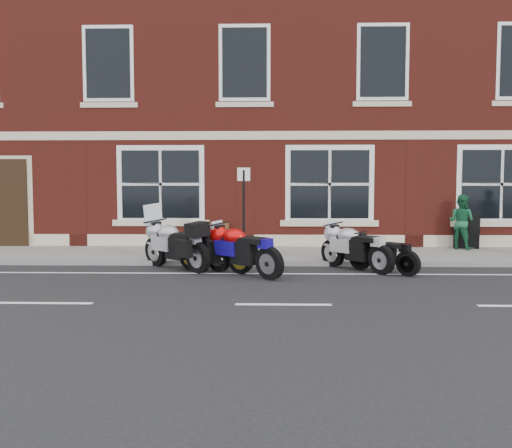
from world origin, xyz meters
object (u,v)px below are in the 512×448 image
(moto_sport_black, at_px, (214,250))
(moto_sport_silver, at_px, (356,246))
(moto_sport_red, at_px, (242,248))
(pedestrian_right, at_px, (461,222))
(a_board_sign, at_px, (466,231))
(moto_naked_black, at_px, (383,251))
(barrel_planter, at_px, (219,235))
(parking_sign, at_px, (244,207))
(moto_touring_silver, at_px, (175,243))

(moto_sport_black, relative_size, moto_sport_silver, 0.98)
(moto_sport_red, xyz_separation_m, moto_sport_black, (-0.66, 0.50, -0.11))
(moto_sport_red, distance_m, pedestrian_right, 7.29)
(moto_sport_black, distance_m, a_board_sign, 7.85)
(moto_sport_red, xyz_separation_m, pedestrian_right, (6.05, 4.05, 0.31))
(moto_naked_black, relative_size, pedestrian_right, 0.90)
(moto_sport_silver, relative_size, pedestrian_right, 1.15)
(moto_sport_red, bearing_deg, barrel_planter, 54.92)
(moto_sport_red, relative_size, moto_sport_silver, 0.99)
(moto_sport_red, xyz_separation_m, moto_naked_black, (3.13, 0.45, -0.11))
(moto_sport_black, bearing_deg, pedestrian_right, -37.04)
(moto_naked_black, relative_size, parking_sign, 0.62)
(moto_sport_black, height_order, moto_naked_black, moto_sport_black)
(moto_sport_black, relative_size, moto_naked_black, 1.25)
(moto_naked_black, bearing_deg, parking_sign, 116.48)
(moto_sport_red, bearing_deg, pedestrian_right, -13.45)
(moto_touring_silver, xyz_separation_m, pedestrian_right, (7.67, 3.21, 0.28))
(moto_touring_silver, bearing_deg, moto_naked_black, -51.56)
(a_board_sign, bearing_deg, barrel_planter, -165.48)
(moto_sport_silver, xyz_separation_m, a_board_sign, (3.68, 3.42, 0.06))
(moto_touring_silver, height_order, moto_sport_red, moto_touring_silver)
(moto_sport_black, height_order, pedestrian_right, pedestrian_right)
(pedestrian_right, relative_size, parking_sign, 0.69)
(moto_touring_silver, bearing_deg, parking_sign, -22.24)
(barrel_planter, relative_size, parking_sign, 0.32)
(moto_sport_red, xyz_separation_m, a_board_sign, (6.26, 4.21, 0.03))
(moto_sport_silver, xyz_separation_m, barrel_planter, (-3.50, 3.52, -0.08))
(moto_naked_black, bearing_deg, moto_sport_silver, 104.31)
(parking_sign, bearing_deg, a_board_sign, 4.03)
(parking_sign, bearing_deg, moto_naked_black, -38.00)
(barrel_planter, bearing_deg, a_board_sign, -0.80)
(moto_sport_silver, relative_size, barrel_planter, 2.50)
(moto_naked_black, distance_m, barrel_planter, 5.60)
(moto_sport_silver, height_order, a_board_sign, a_board_sign)
(moto_sport_red, distance_m, parking_sign, 1.77)
(moto_sport_silver, xyz_separation_m, pedestrian_right, (3.48, 3.26, 0.34))
(moto_sport_silver, bearing_deg, moto_sport_red, 158.45)
(moto_naked_black, relative_size, a_board_sign, 1.40)
(moto_sport_red, height_order, moto_sport_black, moto_sport_red)
(pedestrian_right, distance_m, barrel_planter, 7.00)
(a_board_sign, relative_size, parking_sign, 0.44)
(moto_sport_silver, distance_m, barrel_planter, 4.97)
(moto_sport_silver, bearing_deg, moto_sport_black, 146.47)
(moto_touring_silver, bearing_deg, pedestrian_right, -24.12)
(moto_sport_black, xyz_separation_m, parking_sign, (0.62, 1.05, 0.94))
(parking_sign, bearing_deg, moto_touring_silver, -174.18)
(a_board_sign, distance_m, barrel_planter, 7.18)
(moto_sport_silver, xyz_separation_m, parking_sign, (-2.62, 0.77, 0.87))
(moto_naked_black, xyz_separation_m, barrel_planter, (-4.06, 3.86, -0.00))
(moto_touring_silver, relative_size, moto_sport_silver, 1.00)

